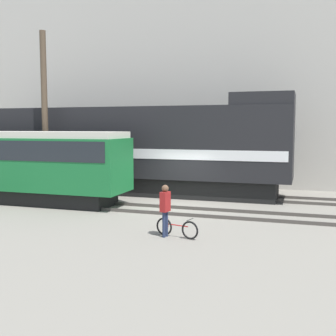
{
  "coord_description": "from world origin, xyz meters",
  "views": [
    {
      "loc": [
        5.58,
        -18.32,
        3.67
      ],
      "look_at": [
        -0.31,
        -0.22,
        1.8
      ],
      "focal_mm": 45.0,
      "sensor_mm": 36.0,
      "label": 1
    }
  ],
  "objects_px": {
    "streetcar": "(14,162)",
    "person": "(165,205)",
    "freight_locomotive": "(126,148)",
    "utility_pole_left": "(45,114)",
    "bicycle": "(177,228)"
  },
  "relations": [
    {
      "from": "streetcar",
      "to": "person",
      "type": "relative_size",
      "value": 6.6
    },
    {
      "from": "streetcar",
      "to": "freight_locomotive",
      "type": "bearing_deg",
      "value": 46.89
    },
    {
      "from": "person",
      "to": "utility_pole_left",
      "type": "distance_m",
      "value": 11.23
    },
    {
      "from": "freight_locomotive",
      "to": "utility_pole_left",
      "type": "distance_m",
      "value": 4.68
    },
    {
      "from": "streetcar",
      "to": "bicycle",
      "type": "distance_m",
      "value": 10.46
    },
    {
      "from": "bicycle",
      "to": "person",
      "type": "height_order",
      "value": "person"
    },
    {
      "from": "bicycle",
      "to": "utility_pole_left",
      "type": "distance_m",
      "value": 11.75
    },
    {
      "from": "bicycle",
      "to": "utility_pole_left",
      "type": "bearing_deg",
      "value": 146.18
    },
    {
      "from": "person",
      "to": "utility_pole_left",
      "type": "relative_size",
      "value": 0.2
    },
    {
      "from": "bicycle",
      "to": "person",
      "type": "distance_m",
      "value": 0.86
    },
    {
      "from": "streetcar",
      "to": "bicycle",
      "type": "relative_size",
      "value": 7.38
    },
    {
      "from": "bicycle",
      "to": "freight_locomotive",
      "type": "bearing_deg",
      "value": 123.29
    },
    {
      "from": "person",
      "to": "utility_pole_left",
      "type": "xyz_separation_m",
      "value": [
        -8.78,
        6.2,
        3.25
      ]
    },
    {
      "from": "bicycle",
      "to": "utility_pole_left",
      "type": "height_order",
      "value": "utility_pole_left"
    },
    {
      "from": "freight_locomotive",
      "to": "person",
      "type": "xyz_separation_m",
      "value": [
        5.07,
        -8.38,
        -1.4
      ]
    }
  ]
}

